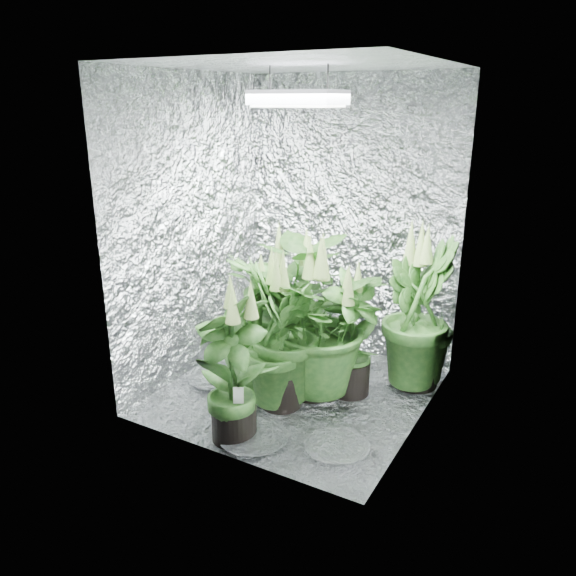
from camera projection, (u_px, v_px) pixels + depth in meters
The scene contains 13 objects.
ground at pixel (296, 391), 3.68m from camera, with size 1.60×1.60×0.00m, color silver.
walls at pixel (297, 243), 3.37m from camera, with size 1.62×1.62×2.00m.
ceiling at pixel (298, 65), 3.05m from camera, with size 1.60×1.60×0.01m, color silver.
grow_lamp at pixel (298, 98), 3.10m from camera, with size 0.50×0.30×0.22m.
plant_a at pixel (294, 301), 3.90m from camera, with size 0.87×0.87×1.04m.
plant_b at pixel (351, 336), 3.55m from camera, with size 0.56×0.56×0.88m.
plant_c at pixel (419, 316), 3.63m from camera, with size 0.60×0.60×1.08m.
plant_d at pixel (259, 327), 3.55m from camera, with size 0.70×0.70×0.98m.
plant_e at pixel (312, 322), 3.51m from camera, with size 0.92×0.92×1.06m.
plant_f at pixel (232, 368), 3.04m from camera, with size 0.57×0.57×0.96m.
plant_g at pixel (281, 336), 3.38m from camera, with size 0.52×0.52×1.02m.
circulation_fan at pixel (410, 359), 3.79m from camera, with size 0.18×0.32×0.37m.
plant_label at pixel (238, 395), 3.04m from camera, with size 0.06×0.01×0.09m, color white.
Camera 1 is at (1.56, -2.88, 1.82)m, focal length 35.00 mm.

